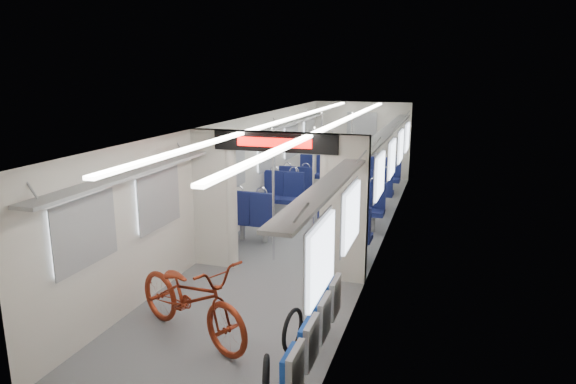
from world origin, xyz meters
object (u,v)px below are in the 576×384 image
object	(u,v)px
flip_bench	(316,329)
stanchion_near_left	(273,196)
seat_bay_near_right	(354,216)
seat_bay_far_right	(379,180)
seat_bay_far_left	(307,177)
stanchion_far_right	(351,162)
bicycle	(191,297)
stanchion_near_right	(313,193)
bike_hoop_b	(293,332)
seat_bay_near_left	(269,202)
stanchion_far_left	(321,162)
bike_hoop_a	(266,381)
bike_hoop_c	(311,327)

from	to	relation	value
flip_bench	stanchion_near_left	size ratio (longest dim) A/B	0.90
seat_bay_near_right	seat_bay_far_right	world-z (taller)	seat_bay_near_right
seat_bay_far_left	stanchion_far_right	distance (m)	1.84
bicycle	stanchion_near_right	size ratio (longest dim) A/B	0.87
bike_hoop_b	seat_bay_far_left	world-z (taller)	seat_bay_far_left
stanchion_far_right	flip_bench	bearing A→B (deg)	-82.15
seat_bay_far_left	seat_bay_far_right	xyz separation A→B (m)	(1.87, 0.03, 0.01)
stanchion_near_left	seat_bay_far_left	bearing A→B (deg)	98.58
seat_bay_far_left	bicycle	bearing A→B (deg)	-85.26
bicycle	seat_bay_near_left	distance (m)	4.58
stanchion_near_right	stanchion_far_left	distance (m)	3.10
flip_bench	seat_bay_near_left	xyz separation A→B (m)	(-2.29, 4.94, -0.02)
bike_hoop_a	seat_bay_near_left	bearing A→B (deg)	109.39
bike_hoop_b	stanchion_far_right	distance (m)	6.42
stanchion_near_right	stanchion_far_left	world-z (taller)	same
seat_bay_far_left	stanchion_far_right	xyz separation A→B (m)	(1.35, -1.08, 0.63)
stanchion_near_right	stanchion_far_left	bearing A→B (deg)	101.37
flip_bench	seat_bay_far_left	xyz separation A→B (m)	(-2.29, 7.87, -0.06)
flip_bench	stanchion_far_right	size ratio (longest dim) A/B	0.90
bike_hoop_a	seat_bay_near_right	bearing A→B (deg)	90.54
bike_hoop_a	seat_bay_near_left	distance (m)	5.79
stanchion_near_left	stanchion_far_right	xyz separation A→B (m)	(0.65, 3.57, 0.00)
seat_bay_far_right	stanchion_near_left	distance (m)	4.87
seat_bay_near_left	seat_bay_near_right	distance (m)	1.92
seat_bay_near_right	stanchion_near_left	world-z (taller)	stanchion_near_left
seat_bay_near_left	stanchion_near_left	size ratio (longest dim) A/B	0.94
flip_bench	bike_hoop_b	bearing A→B (deg)	130.38
bike_hoop_a	seat_bay_far_left	world-z (taller)	seat_bay_far_left
stanchion_near_left	stanchion_far_left	size ratio (longest dim) A/B	1.00
bike_hoop_c	stanchion_far_right	world-z (taller)	stanchion_far_right
stanchion_near_left	stanchion_far_left	distance (m)	3.40
seat_bay_near_right	stanchion_near_right	xyz separation A→B (m)	(-0.56, -0.93, 0.60)
seat_bay_far_left	stanchion_near_left	world-z (taller)	stanchion_near_left
flip_bench	stanchion_near_right	distance (m)	3.76
bike_hoop_c	seat_bay_near_right	bearing A→B (deg)	92.75
stanchion_far_right	stanchion_near_left	bearing A→B (deg)	-100.31
seat_bay_far_right	stanchion_near_right	distance (m)	4.40
bicycle	seat_bay_near_right	bearing A→B (deg)	7.92
flip_bench	stanchion_far_right	distance (m)	6.88
stanchion_near_right	seat_bay_near_left	bearing A→B (deg)	134.00
flip_bench	seat_bay_far_left	distance (m)	8.20
bike_hoop_a	stanchion_far_left	xyz separation A→B (m)	(-1.22, 7.13, 0.93)
flip_bench	seat_bay_near_right	size ratio (longest dim) A/B	0.98
bike_hoop_a	seat_bay_far_right	bearing A→B (deg)	90.32
bicycle	stanchion_near_left	xyz separation A→B (m)	(0.08, 2.82, 0.62)
bicycle	flip_bench	bearing A→B (deg)	-78.67
seat_bay_near_left	stanchion_far_right	distance (m)	2.37
bike_hoop_a	stanchion_far_right	size ratio (longest dim) A/B	0.21
flip_bench	seat_bay_far_right	distance (m)	7.91
seat_bay_near_left	stanchion_near_left	world-z (taller)	stanchion_near_left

